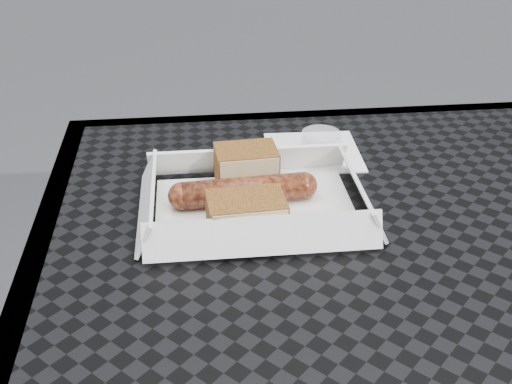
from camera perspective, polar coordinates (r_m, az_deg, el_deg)
The scene contains 9 objects.
patio_table at distance 0.70m, azimuth 14.28°, elevation -11.57°, with size 0.80×0.80×0.74m.
food_tray at distance 0.72m, azimuth -0.09°, elevation -1.53°, with size 0.22×0.15×0.00m, color white.
bratwurst at distance 0.72m, azimuth -1.11°, elevation 0.11°, with size 0.17×0.04×0.03m.
bread_near at distance 0.75m, azimuth -0.87°, elevation 2.32°, with size 0.07×0.05×0.04m, color brown.
bread_far at distance 0.66m, azimuth -0.86°, elevation -2.08°, with size 0.08×0.05×0.04m, color brown.
veg_garnish at distance 0.68m, azimuth 6.44°, elevation -3.21°, with size 0.03×0.03×0.00m.
napkin at distance 0.85m, azimuth 5.10°, elevation 3.56°, with size 0.12×0.12×0.00m, color white.
condiment_cup_sauce at distance 0.77m, azimuth -1.51°, elevation 1.79°, with size 0.05×0.05×0.03m, color maroon.
condiment_cup_empty at distance 0.84m, azimuth 5.77°, elevation 4.37°, with size 0.05×0.05×0.03m, color silver.
Camera 1 is at (-0.22, -0.48, 1.12)m, focal length 45.00 mm.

